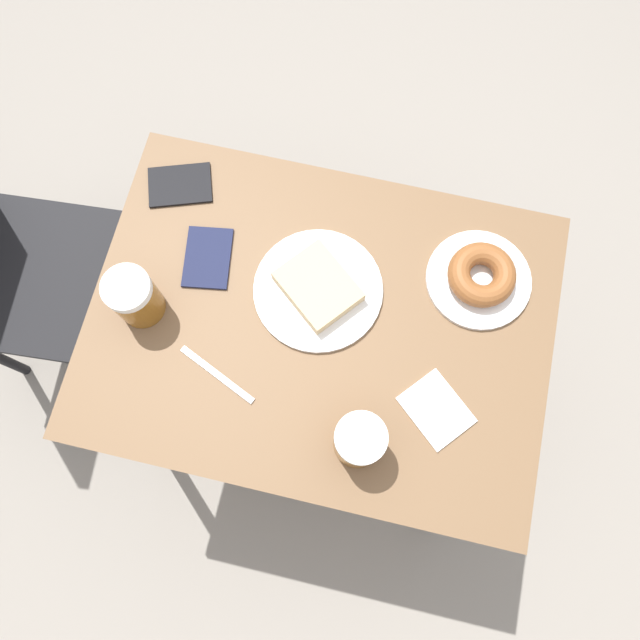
{
  "coord_description": "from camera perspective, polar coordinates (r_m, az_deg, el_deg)",
  "views": [
    {
      "loc": [
        -0.32,
        -0.07,
        1.88
      ],
      "look_at": [
        0.0,
        0.0,
        0.76
      ],
      "focal_mm": 35.0,
      "sensor_mm": 36.0,
      "label": 1
    }
  ],
  "objects": [
    {
      "name": "ground_plane",
      "position": [
        1.9,
        0.0,
        -6.42
      ],
      "size": [
        8.0,
        8.0,
        0.0
      ],
      "primitive_type": "plane",
      "color": "gray"
    },
    {
      "name": "table",
      "position": [
        1.26,
        0.0,
        -1.29
      ],
      "size": [
        0.65,
        0.88,
        0.74
      ],
      "color": "brown",
      "rests_on": "ground_plane"
    },
    {
      "name": "plate_with_cake",
      "position": [
        1.18,
        -0.17,
        2.91
      ],
      "size": [
        0.25,
        0.25,
        0.04
      ],
      "color": "white",
      "rests_on": "table"
    },
    {
      "name": "plate_with_donut",
      "position": [
        1.22,
        14.46,
        3.87
      ],
      "size": [
        0.2,
        0.2,
        0.05
      ],
      "color": "white",
      "rests_on": "table"
    },
    {
      "name": "beer_mug_left",
      "position": [
        1.08,
        3.6,
        -10.96
      ],
      "size": [
        0.09,
        0.09,
        0.12
      ],
      "color": "#8C5619",
      "rests_on": "table"
    },
    {
      "name": "beer_mug_center",
      "position": [
        1.18,
        -16.61,
        2.02
      ],
      "size": [
        0.09,
        0.09,
        0.12
      ],
      "color": "#8C5619",
      "rests_on": "table"
    },
    {
      "name": "napkin_folded",
      "position": [
        1.16,
        10.58,
        -8.05
      ],
      "size": [
        0.15,
        0.15,
        0.0
      ],
      "rotation": [
        0.0,
        0.0,
        4.0
      ],
      "color": "white",
      "rests_on": "table"
    },
    {
      "name": "fork",
      "position": [
        1.17,
        -9.37,
        -4.94
      ],
      "size": [
        0.08,
        0.16,
        0.0
      ],
      "rotation": [
        0.0,
        0.0,
        5.87
      ],
      "color": "silver",
      "rests_on": "table"
    },
    {
      "name": "passport_near_edge",
      "position": [
        1.24,
        -10.23,
        5.63
      ],
      "size": [
        0.14,
        0.11,
        0.01
      ],
      "rotation": [
        0.0,
        0.0,
        1.73
      ],
      "color": "#141938",
      "rests_on": "table"
    },
    {
      "name": "passport_far_edge",
      "position": [
        1.32,
        -12.68,
        11.95
      ],
      "size": [
        0.12,
        0.15,
        0.01
      ],
      "rotation": [
        0.0,
        0.0,
        3.48
      ],
      "color": "black",
      "rests_on": "table"
    }
  ]
}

